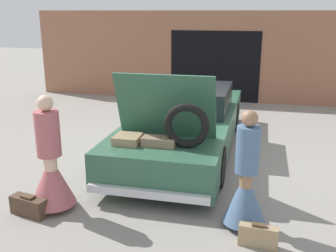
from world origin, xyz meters
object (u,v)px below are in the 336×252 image
(car, at_px, (185,122))
(suitcase_beside_right_person, at_px, (258,236))
(person_left, at_px, (51,170))
(suitcase_beside_left_person, at_px, (29,206))
(person_right, at_px, (246,187))

(car, relative_size, suitcase_beside_right_person, 11.24)
(car, distance_m, person_left, 3.27)
(person_left, relative_size, suitcase_beside_left_person, 2.89)
(person_left, xyz_separation_m, suitcase_beside_left_person, (-0.23, -0.27, -0.46))
(suitcase_beside_left_person, bearing_deg, person_right, 7.92)
(suitcase_beside_left_person, xyz_separation_m, suitcase_beside_right_person, (3.17, -0.03, 0.00))
(car, bearing_deg, person_right, -64.21)
(suitcase_beside_left_person, height_order, suitcase_beside_right_person, suitcase_beside_right_person)
(car, xyz_separation_m, person_right, (1.37, -2.83, -0.01))
(car, relative_size, suitcase_beside_left_person, 9.35)
(car, distance_m, suitcase_beside_right_person, 3.65)
(suitcase_beside_left_person, distance_m, suitcase_beside_right_person, 3.17)
(suitcase_beside_right_person, bearing_deg, suitcase_beside_left_person, 179.51)
(car, bearing_deg, person_left, -114.77)
(suitcase_beside_left_person, bearing_deg, suitcase_beside_right_person, -0.49)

